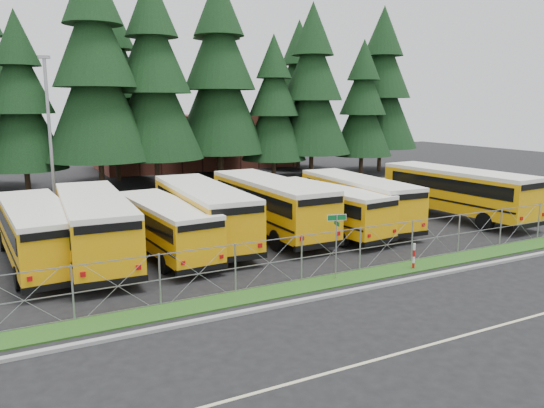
{
  "coord_description": "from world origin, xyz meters",
  "views": [
    {
      "loc": [
        -14.9,
        -19.24,
        7.31
      ],
      "look_at": [
        -2.78,
        4.0,
        2.34
      ],
      "focal_mm": 35.0,
      "sensor_mm": 36.0,
      "label": 1
    }
  ],
  "objects_px": {
    "bus_0": "(37,235)",
    "striped_bollard": "(414,256)",
    "bus_5": "(321,209)",
    "bus_4": "(267,206)",
    "light_standard": "(50,134)",
    "bus_2": "(163,228)",
    "bus_3": "(201,214)",
    "bus_east": "(452,193)",
    "bus_6": "(354,201)",
    "street_sign": "(337,233)",
    "bus_1": "(94,228)"
  },
  "relations": [
    {
      "from": "bus_4",
      "to": "striped_bollard",
      "type": "relative_size",
      "value": 10.03
    },
    {
      "from": "bus_5",
      "to": "bus_6",
      "type": "distance_m",
      "value": 2.92
    },
    {
      "from": "bus_2",
      "to": "bus_east",
      "type": "relative_size",
      "value": 0.83
    },
    {
      "from": "bus_0",
      "to": "bus_east",
      "type": "xyz_separation_m",
      "value": [
        24.63,
        -1.13,
        0.15
      ]
    },
    {
      "from": "bus_6",
      "to": "street_sign",
      "type": "xyz_separation_m",
      "value": [
        -6.77,
        -8.01,
        0.55
      ]
    },
    {
      "from": "striped_bollard",
      "to": "light_standard",
      "type": "xyz_separation_m",
      "value": [
        -13.13,
        18.01,
        4.9
      ]
    },
    {
      "from": "bus_6",
      "to": "street_sign",
      "type": "bearing_deg",
      "value": -126.95
    },
    {
      "from": "bus_4",
      "to": "light_standard",
      "type": "distance_m",
      "value": 14.28
    },
    {
      "from": "street_sign",
      "to": "striped_bollard",
      "type": "xyz_separation_m",
      "value": [
        3.88,
        -0.46,
        -1.43
      ]
    },
    {
      "from": "bus_4",
      "to": "light_standard",
      "type": "xyz_separation_m",
      "value": [
        -10.38,
        8.99,
        3.92
      ]
    },
    {
      "from": "bus_4",
      "to": "bus_5",
      "type": "xyz_separation_m",
      "value": [
        2.82,
        -1.27,
        -0.22
      ]
    },
    {
      "from": "bus_2",
      "to": "bus_5",
      "type": "xyz_separation_m",
      "value": [
        9.29,
        0.17,
        0.03
      ]
    },
    {
      "from": "bus_5",
      "to": "bus_east",
      "type": "xyz_separation_m",
      "value": [
        9.73,
        -0.44,
        0.24
      ]
    },
    {
      "from": "bus_0",
      "to": "bus_5",
      "type": "relative_size",
      "value": 1.06
    },
    {
      "from": "bus_3",
      "to": "street_sign",
      "type": "distance_m",
      "value": 8.88
    },
    {
      "from": "bus_6",
      "to": "light_standard",
      "type": "relative_size",
      "value": 1.11
    },
    {
      "from": "bus_0",
      "to": "street_sign",
      "type": "height_order",
      "value": "bus_0"
    },
    {
      "from": "bus_1",
      "to": "bus_5",
      "type": "xyz_separation_m",
      "value": [
        12.45,
        -0.38,
        -0.2
      ]
    },
    {
      "from": "bus_5",
      "to": "light_standard",
      "type": "bearing_deg",
      "value": 135.49
    },
    {
      "from": "bus_1",
      "to": "bus_east",
      "type": "height_order",
      "value": "bus_east"
    },
    {
      "from": "bus_0",
      "to": "bus_6",
      "type": "height_order",
      "value": "bus_6"
    },
    {
      "from": "bus_1",
      "to": "bus_2",
      "type": "relative_size",
      "value": 1.18
    },
    {
      "from": "bus_0",
      "to": "striped_bollard",
      "type": "height_order",
      "value": "bus_0"
    },
    {
      "from": "bus_5",
      "to": "light_standard",
      "type": "xyz_separation_m",
      "value": [
        -13.19,
        10.27,
        4.14
      ]
    },
    {
      "from": "bus_0",
      "to": "striped_bollard",
      "type": "xyz_separation_m",
      "value": [
        14.84,
        -8.43,
        -0.85
      ]
    },
    {
      "from": "bus_1",
      "to": "bus_4",
      "type": "height_order",
      "value": "bus_4"
    },
    {
      "from": "striped_bollard",
      "to": "bus_2",
      "type": "bearing_deg",
      "value": 140.62
    },
    {
      "from": "bus_2",
      "to": "bus_6",
      "type": "distance_m",
      "value": 12.15
    },
    {
      "from": "bus_1",
      "to": "bus_3",
      "type": "bearing_deg",
      "value": 10.04
    },
    {
      "from": "bus_1",
      "to": "bus_east",
      "type": "bearing_deg",
      "value": 0.77
    },
    {
      "from": "bus_2",
      "to": "light_standard",
      "type": "xyz_separation_m",
      "value": [
        -3.91,
        10.44,
        4.17
      ]
    },
    {
      "from": "bus_2",
      "to": "striped_bollard",
      "type": "xyz_separation_m",
      "value": [
        9.23,
        -7.57,
        -0.73
      ]
    },
    {
      "from": "bus_0",
      "to": "light_standard",
      "type": "relative_size",
      "value": 1.09
    },
    {
      "from": "bus_5",
      "to": "light_standard",
      "type": "height_order",
      "value": "light_standard"
    },
    {
      "from": "bus_3",
      "to": "bus_6",
      "type": "height_order",
      "value": "bus_3"
    },
    {
      "from": "bus_3",
      "to": "bus_east",
      "type": "distance_m",
      "value": 16.66
    },
    {
      "from": "bus_5",
      "to": "bus_1",
      "type": "bearing_deg",
      "value": 171.61
    },
    {
      "from": "bus_1",
      "to": "bus_4",
      "type": "distance_m",
      "value": 9.67
    },
    {
      "from": "bus_east",
      "to": "bus_2",
      "type": "bearing_deg",
      "value": 174.89
    },
    {
      "from": "bus_3",
      "to": "street_sign",
      "type": "relative_size",
      "value": 4.22
    },
    {
      "from": "bus_0",
      "to": "bus_3",
      "type": "relative_size",
      "value": 0.93
    },
    {
      "from": "bus_0",
      "to": "street_sign",
      "type": "relative_size",
      "value": 3.93
    },
    {
      "from": "bus_1",
      "to": "street_sign",
      "type": "bearing_deg",
      "value": -39.15
    },
    {
      "from": "striped_bollard",
      "to": "light_standard",
      "type": "distance_m",
      "value": 22.82
    },
    {
      "from": "bus_4",
      "to": "bus_2",
      "type": "bearing_deg",
      "value": -167.73
    },
    {
      "from": "light_standard",
      "to": "bus_2",
      "type": "bearing_deg",
      "value": -69.48
    },
    {
      "from": "light_standard",
      "to": "bus_east",
      "type": "bearing_deg",
      "value": -25.04
    },
    {
      "from": "bus_3",
      "to": "bus_5",
      "type": "distance_m",
      "value": 6.95
    },
    {
      "from": "bus_2",
      "to": "bus_6",
      "type": "xyz_separation_m",
      "value": [
        12.12,
        0.89,
        0.15
      ]
    },
    {
      "from": "bus_2",
      "to": "bus_3",
      "type": "xyz_separation_m",
      "value": [
        2.43,
        1.25,
        0.22
      ]
    }
  ]
}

